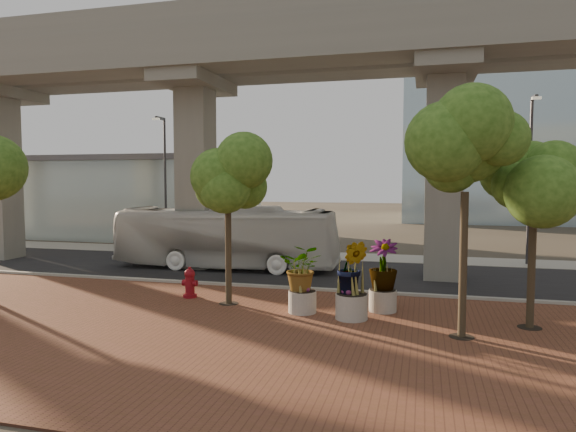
# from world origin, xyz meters

# --- Properties ---
(ground) EXTENTS (160.00, 160.00, 0.00)m
(ground) POSITION_xyz_m (0.00, 0.00, 0.00)
(ground) COLOR #343026
(ground) RESTS_ON ground
(brick_plaza) EXTENTS (70.00, 13.00, 0.06)m
(brick_plaza) POSITION_xyz_m (0.00, -8.00, 0.03)
(brick_plaza) COLOR brown
(brick_plaza) RESTS_ON ground
(asphalt_road) EXTENTS (90.00, 8.00, 0.04)m
(asphalt_road) POSITION_xyz_m (0.00, 2.00, 0.02)
(asphalt_road) COLOR black
(asphalt_road) RESTS_ON ground
(curb_strip) EXTENTS (70.00, 0.25, 0.16)m
(curb_strip) POSITION_xyz_m (0.00, -2.00, 0.08)
(curb_strip) COLOR #9F9E94
(curb_strip) RESTS_ON ground
(far_sidewalk) EXTENTS (90.00, 3.00, 0.06)m
(far_sidewalk) POSITION_xyz_m (0.00, 7.50, 0.03)
(far_sidewalk) COLOR #9F9E94
(far_sidewalk) RESTS_ON ground
(transit_viaduct) EXTENTS (72.00, 5.60, 12.40)m
(transit_viaduct) POSITION_xyz_m (0.00, 2.00, 7.29)
(transit_viaduct) COLOR gray
(transit_viaduct) RESTS_ON ground
(station_pavilion) EXTENTS (23.00, 13.00, 6.30)m
(station_pavilion) POSITION_xyz_m (-20.00, 16.00, 3.22)
(station_pavilion) COLOR #A1B7B9
(station_pavilion) RESTS_ON ground
(transit_bus) EXTENTS (11.32, 2.89, 3.14)m
(transit_bus) POSITION_xyz_m (-4.43, 2.05, 1.57)
(transit_bus) COLOR silver
(transit_bus) RESTS_ON ground
(fire_hydrant) EXTENTS (0.58, 0.52, 1.15)m
(fire_hydrant) POSITION_xyz_m (-3.31, -4.42, 0.61)
(fire_hydrant) COLOR maroon
(fire_hydrant) RESTS_ON ground
(planter_front) EXTENTS (2.08, 2.08, 2.29)m
(planter_front) POSITION_xyz_m (1.30, -5.49, 1.45)
(planter_front) COLOR gray
(planter_front) RESTS_ON ground
(planter_right) EXTENTS (2.27, 2.27, 2.43)m
(planter_right) POSITION_xyz_m (3.88, -4.63, 1.53)
(planter_right) COLOR #A6A396
(planter_right) RESTS_ON ground
(planter_left) EXTENTS (2.29, 2.29, 2.52)m
(planter_left) POSITION_xyz_m (3.00, -5.87, 1.59)
(planter_left) COLOR #A9A399
(planter_left) RESTS_ON ground
(street_tree_near_west) EXTENTS (3.31, 3.31, 5.96)m
(street_tree_near_west) POSITION_xyz_m (-1.53, -4.97, 4.49)
(street_tree_near_west) COLOR #423725
(street_tree_near_west) RESTS_ON ground
(street_tree_near_east) EXTENTS (3.42, 3.42, 6.66)m
(street_tree_near_east) POSITION_xyz_m (6.26, -6.96, 5.13)
(street_tree_near_east) COLOR #423725
(street_tree_near_east) RESTS_ON ground
(street_tree_far_east) EXTENTS (3.15, 3.15, 5.96)m
(street_tree_far_east) POSITION_xyz_m (8.30, -5.47, 4.56)
(street_tree_far_east) COLOR #423725
(street_tree_far_east) RESTS_ON ground
(streetlamp_west) EXTENTS (0.41, 1.21, 8.33)m
(streetlamp_west) POSITION_xyz_m (-10.67, 7.38, 4.86)
(streetlamp_west) COLOR #2B2B2F
(streetlamp_west) RESTS_ON ground
(streetlamp_east) EXTENTS (0.43, 1.26, 8.69)m
(streetlamp_east) POSITION_xyz_m (10.50, 7.14, 5.07)
(streetlamp_east) COLOR #2E2D32
(streetlamp_east) RESTS_ON ground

